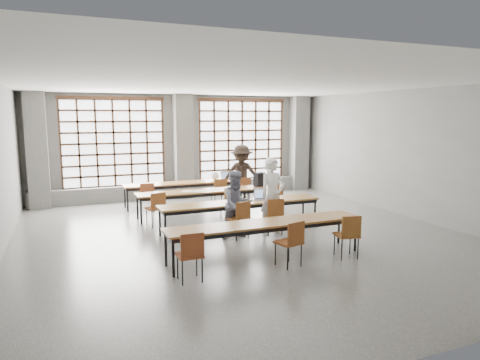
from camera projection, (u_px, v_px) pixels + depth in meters
name	position (u px, v px, depth m)	size (l,w,h in m)	color
floor	(242.00, 236.00, 10.00)	(11.00, 11.00, 0.00)	#4C4C49
ceiling	(243.00, 83.00, 9.48)	(11.00, 11.00, 0.00)	silver
wall_back	(181.00, 146.00, 14.77)	(10.00, 10.00, 0.00)	slate
wall_front	(435.00, 210.00, 4.71)	(10.00, 10.00, 0.00)	slate
wall_right	(412.00, 154.00, 11.62)	(11.00, 11.00, 0.00)	slate
column_left	(37.00, 151.00, 12.81)	(0.60, 0.55, 3.50)	#595956
column_mid	(183.00, 147.00, 14.51)	(0.60, 0.55, 3.50)	#595956
column_right	(299.00, 143.00, 16.20)	(0.60, 0.55, 3.50)	#595956
window_left	(114.00, 143.00, 13.82)	(3.32, 0.12, 3.00)	white
window_right	(242.00, 140.00, 15.52)	(3.32, 0.12, 3.00)	white
sill_ledge	(183.00, 190.00, 14.81)	(9.80, 0.35, 0.50)	#595956
desk_row_a	(188.00, 184.00, 13.40)	(4.00, 0.70, 0.73)	brown
desk_row_b	(208.00, 192.00, 11.95)	(4.00, 0.70, 0.73)	brown
desk_row_c	(241.00, 204.00, 10.35)	(4.00, 0.70, 0.73)	brown
desk_row_d	(266.00, 225.00, 8.34)	(4.00, 0.70, 0.73)	brown
chair_back_left	(147.00, 195.00, 12.31)	(0.46, 0.46, 0.88)	maroon
chair_back_mid	(219.00, 190.00, 13.15)	(0.42, 0.43, 0.88)	brown
chair_back_right	(243.00, 188.00, 13.45)	(0.47, 0.47, 0.88)	brown
chair_mid_left	(157.00, 206.00, 10.80)	(0.50, 0.50, 0.88)	brown
chair_mid_centre	(230.00, 200.00, 11.55)	(0.42, 0.43, 0.88)	brown
chair_mid_right	(275.00, 196.00, 12.07)	(0.51, 0.51, 0.88)	brown
chair_front_left	(240.00, 216.00, 9.69)	(0.51, 0.52, 0.88)	brown
chair_front_right	(274.00, 213.00, 10.02)	(0.48, 0.48, 0.88)	brown
chair_near_left	(191.00, 251.00, 7.14)	(0.43, 0.43, 0.88)	brown
chair_near_mid	(291.00, 239.00, 7.87)	(0.51, 0.51, 0.88)	brown
chair_near_right	(348.00, 232.00, 8.34)	(0.49, 0.49, 0.88)	brown
student_male	(272.00, 196.00, 10.08)	(0.66, 0.44, 1.82)	white
student_female	(237.00, 204.00, 9.76)	(0.75, 0.59, 1.55)	#171B45
student_back	(242.00, 175.00, 13.51)	(1.21, 0.70, 1.88)	black
laptop_front	(261.00, 197.00, 10.64)	(0.46, 0.44, 0.26)	silver
laptop_back	(227.00, 177.00, 13.98)	(0.42, 0.38, 0.26)	silver
mouse	(276.00, 198.00, 10.68)	(0.10, 0.06, 0.04)	silver
green_box	(238.00, 199.00, 10.39)	(0.25, 0.09, 0.09)	green
phone	(249.00, 201.00, 10.32)	(0.13, 0.06, 0.01)	black
paper_sheet_a	(187.00, 191.00, 11.76)	(0.30, 0.21, 0.00)	silver
paper_sheet_b	(199.00, 191.00, 11.78)	(0.30, 0.21, 0.00)	white
paper_sheet_c	(212.00, 190.00, 11.98)	(0.30, 0.21, 0.00)	white
backpack	(259.00, 179.00, 12.56)	(0.32, 0.20, 0.40)	black
plastic_bag	(215.00, 176.00, 13.75)	(0.26, 0.21, 0.29)	white
red_pouch	(189.00, 252.00, 7.22)	(0.20, 0.08, 0.06)	#AC2615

